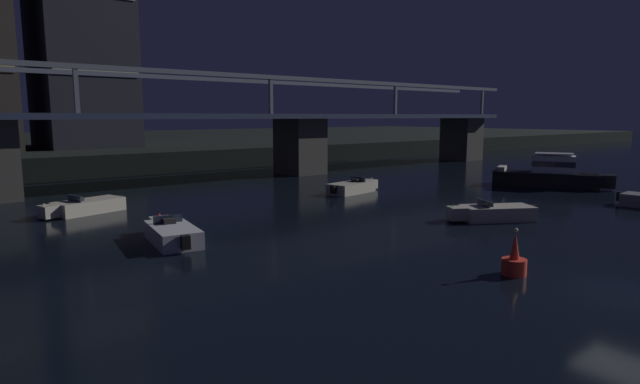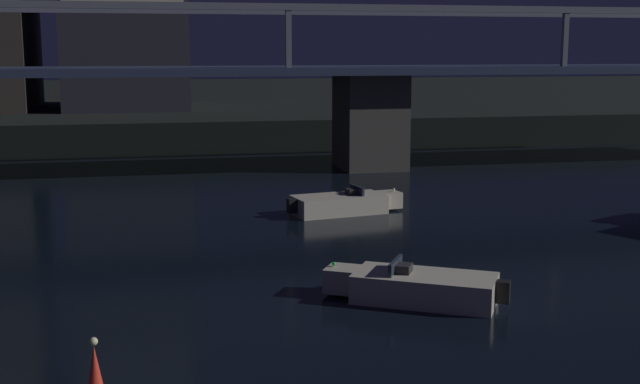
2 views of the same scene
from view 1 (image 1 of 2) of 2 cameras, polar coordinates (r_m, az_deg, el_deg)
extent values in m
plane|color=black|center=(19.87, 30.62, -9.76)|extent=(400.00, 400.00, 0.00)
cube|color=black|center=(91.84, -27.82, 4.48)|extent=(240.00, 80.00, 2.20)
cube|color=#4C4944|center=(52.50, -2.22, 5.07)|extent=(3.60, 4.40, 5.55)
cube|color=#4C4944|center=(71.96, 15.32, 5.67)|extent=(3.60, 4.40, 5.55)
cube|color=#2D3856|center=(45.63, -16.06, 8.03)|extent=(86.89, 6.40, 0.45)
cube|color=slate|center=(43.11, -14.69, 12.64)|extent=(86.89, 0.36, 0.36)
cube|color=slate|center=(48.43, -17.60, 12.02)|extent=(86.89, 0.36, 0.36)
cube|color=slate|center=(40.32, -25.28, 10.16)|extent=(0.30, 0.30, 3.20)
cube|color=slate|center=(46.97, -5.45, 10.54)|extent=(0.30, 0.30, 3.20)
cube|color=slate|center=(57.53, 8.30, 10.08)|extent=(0.30, 0.30, 3.20)
cube|color=slate|center=(70.27, 17.41, 9.46)|extent=(0.30, 0.30, 3.20)
cube|color=beige|center=(61.78, -23.33, 12.08)|extent=(8.87, 0.10, 0.90)
cube|color=black|center=(46.68, 23.52, 1.29)|extent=(5.81, 8.34, 1.20)
cube|color=black|center=(46.77, 29.09, 1.04)|extent=(1.77, 1.61, 1.04)
cube|color=black|center=(46.62, 23.56, 1.96)|extent=(5.92, 8.44, 0.10)
cube|color=white|center=(46.54, 24.35, 2.83)|extent=(3.28, 3.79, 1.40)
cube|color=#283342|center=(46.54, 24.35, 2.89)|extent=(3.33, 3.85, 0.44)
cube|color=silver|center=(46.48, 24.41, 3.87)|extent=(2.95, 3.41, 0.08)
cube|color=#B7B2A8|center=(46.81, 19.41, 2.49)|extent=(2.13, 1.44, 0.36)
cube|color=beige|center=(30.70, 18.96, -2.20)|extent=(4.28, 3.54, 0.80)
cube|color=beige|center=(29.67, 14.83, -2.28)|extent=(1.28, 1.31, 0.70)
cube|color=#283342|center=(30.22, 17.58, -1.18)|extent=(0.77, 1.21, 0.36)
cube|color=#262628|center=(30.34, 18.00, -1.28)|extent=(0.63, 0.69, 0.24)
cube|color=black|center=(31.73, 22.42, -1.87)|extent=(0.49, 0.49, 0.60)
sphere|color=#33D84C|center=(29.50, 14.42, -1.48)|extent=(0.12, 0.12, 0.12)
cube|color=beige|center=(39.32, 3.47, 0.47)|extent=(4.17, 2.47, 0.80)
cube|color=beige|center=(41.24, 5.49, 0.89)|extent=(1.06, 1.14, 0.70)
cube|color=#283342|center=(39.92, 4.21, 1.42)|extent=(0.34, 1.35, 0.36)
cube|color=#262628|center=(39.73, 4.00, 1.31)|extent=(0.49, 0.62, 0.24)
cube|color=black|center=(37.62, 1.48, 0.28)|extent=(0.42, 0.42, 0.60)
sphere|color=beige|center=(41.39, 5.69, 1.51)|extent=(0.12, 0.12, 0.12)
cube|color=silver|center=(24.76, -15.91, -4.53)|extent=(2.41, 4.15, 0.80)
cube|color=silver|center=(27.05, -17.14, -3.39)|extent=(1.12, 1.05, 0.70)
cube|color=#283342|center=(25.45, -16.42, -2.87)|extent=(1.35, 0.32, 0.36)
cube|color=#262628|center=(25.23, -16.28, -3.10)|extent=(0.62, 0.49, 0.24)
cube|color=black|center=(22.70, -14.60, -5.38)|extent=(0.41, 0.41, 0.60)
sphere|color=red|center=(27.20, -17.29, -2.41)|extent=(0.12, 0.12, 0.12)
cube|color=beige|center=(34.18, -24.13, -1.44)|extent=(4.25, 2.80, 0.80)
cube|color=beige|center=(33.03, -27.71, -1.90)|extent=(1.14, 1.20, 0.70)
cube|color=#283342|center=(33.67, -25.43, -0.66)|extent=(0.47, 1.33, 0.36)
cube|color=#262628|center=(33.80, -25.06, -0.71)|extent=(0.54, 0.65, 0.24)
cube|color=black|center=(35.29, -21.15, -0.82)|extent=(0.44, 0.44, 0.60)
sphere|color=beige|center=(32.85, -28.15, -1.22)|extent=(0.12, 0.12, 0.12)
cube|color=black|center=(39.69, 30.16, -0.43)|extent=(0.39, 0.39, 0.60)
cylinder|color=red|center=(20.47, 20.59, -7.73)|extent=(0.90, 0.90, 0.60)
cone|color=red|center=(20.27, 20.70, -5.55)|extent=(0.36, 0.36, 1.00)
sphere|color=#F2EAB2|center=(20.15, 20.79, -3.95)|extent=(0.16, 0.16, 0.16)
camera|label=2|loc=(18.91, 68.03, 6.84)|focal=46.51mm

